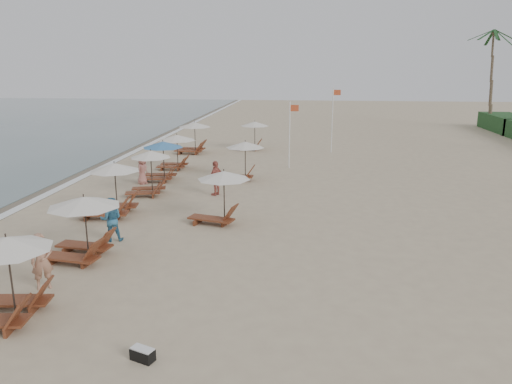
# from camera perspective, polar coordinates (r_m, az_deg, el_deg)

# --- Properties ---
(ground) EXTENTS (160.00, 160.00, 0.00)m
(ground) POSITION_cam_1_polar(r_m,az_deg,el_deg) (16.95, -1.91, -8.10)
(ground) COLOR tan
(ground) RESTS_ON ground
(wet_sand_band) EXTENTS (3.20, 140.00, 0.01)m
(wet_sand_band) POSITION_cam_1_polar(r_m,az_deg,el_deg) (30.16, -23.22, 0.82)
(wet_sand_band) COLOR #6B5E4C
(wet_sand_band) RESTS_ON ground
(foam_line) EXTENTS (0.50, 140.00, 0.02)m
(foam_line) POSITION_cam_1_polar(r_m,az_deg,el_deg) (29.55, -21.02, 0.79)
(foam_line) COLOR white
(foam_line) RESTS_ON ground
(lounger_station_0) EXTENTS (2.64, 2.26, 2.32)m
(lounger_station_0) POSITION_cam_1_polar(r_m,az_deg,el_deg) (14.46, -27.21, -9.04)
(lounger_station_0) COLOR brown
(lounger_station_0) RESTS_ON ground
(lounger_station_1) EXTENTS (2.72, 2.44, 2.23)m
(lounger_station_1) POSITION_cam_1_polar(r_m,az_deg,el_deg) (17.87, -19.66, -3.80)
(lounger_station_1) COLOR brown
(lounger_station_1) RESTS_ON ground
(lounger_station_2) EXTENTS (2.75, 2.29, 2.39)m
(lounger_station_2) POSITION_cam_1_polar(r_m,az_deg,el_deg) (22.63, -16.53, -0.10)
(lounger_station_2) COLOR brown
(lounger_station_2) RESTS_ON ground
(lounger_station_3) EXTENTS (2.37, 2.07, 2.31)m
(lounger_station_3) POSITION_cam_1_polar(r_m,az_deg,el_deg) (25.82, -12.36, 2.24)
(lounger_station_3) COLOR brown
(lounger_station_3) RESTS_ON ground
(lounger_station_4) EXTENTS (2.56, 2.31, 2.29)m
(lounger_station_4) POSITION_cam_1_polar(r_m,az_deg,el_deg) (28.90, -10.99, 3.63)
(lounger_station_4) COLOR brown
(lounger_station_4) RESTS_ON ground
(lounger_station_5) EXTENTS (2.50, 2.39, 2.21)m
(lounger_station_5) POSITION_cam_1_polar(r_m,az_deg,el_deg) (32.10, -9.36, 4.83)
(lounger_station_5) COLOR brown
(lounger_station_5) RESTS_ON ground
(lounger_station_6) EXTENTS (2.76, 2.44, 2.34)m
(lounger_station_6) POSITION_cam_1_polar(r_m,az_deg,el_deg) (37.80, -7.41, 6.22)
(lounger_station_6) COLOR brown
(lounger_station_6) RESTS_ON ground
(inland_station_0) EXTENTS (2.71, 2.24, 2.22)m
(inland_station_0) POSITION_cam_1_polar(r_m,az_deg,el_deg) (20.64, -4.35, 0.05)
(inland_station_0) COLOR brown
(inland_station_0) RESTS_ON ground
(inland_station_1) EXTENTS (2.70, 2.24, 2.22)m
(inland_station_1) POSITION_cam_1_polar(r_m,az_deg,el_deg) (28.56, -1.73, 4.06)
(inland_station_1) COLOR brown
(inland_station_1) RESTS_ON ground
(inland_station_2) EXTENTS (2.74, 2.24, 2.22)m
(inland_station_2) POSITION_cam_1_polar(r_m,az_deg,el_deg) (38.87, -0.51, 6.82)
(inland_station_2) COLOR brown
(inland_station_2) RESTS_ON ground
(beachgoer_near) EXTENTS (0.75, 0.69, 1.72)m
(beachgoer_near) POSITION_cam_1_polar(r_m,az_deg,el_deg) (16.08, -23.46, -7.33)
(beachgoer_near) COLOR #A8755B
(beachgoer_near) RESTS_ON ground
(beachgoer_mid_a) EXTENTS (0.98, 0.86, 1.70)m
(beachgoer_mid_a) POSITION_cam_1_polar(r_m,az_deg,el_deg) (19.45, -16.37, -3.04)
(beachgoer_mid_a) COLOR #2D6789
(beachgoer_mid_a) RESTS_ON ground
(beachgoer_far_a) EXTENTS (0.82, 1.14, 1.79)m
(beachgoer_far_a) POSITION_cam_1_polar(r_m,az_deg,el_deg) (25.32, -4.64, 1.61)
(beachgoer_far_a) COLOR #AD5245
(beachgoer_far_a) RESTS_ON ground
(beachgoer_far_b) EXTENTS (0.70, 0.88, 1.57)m
(beachgoer_far_b) POSITION_cam_1_polar(r_m,az_deg,el_deg) (28.35, -12.98, 2.45)
(beachgoer_far_b) COLOR #AF695F
(beachgoer_far_b) RESTS_ON ground
(duffel_bag) EXTENTS (0.61, 0.46, 0.31)m
(duffel_bag) POSITION_cam_1_polar(r_m,az_deg,el_deg) (12.03, -12.94, -17.76)
(duffel_bag) COLOR black
(duffel_bag) RESTS_ON ground
(flag_pole_near) EXTENTS (0.60, 0.08, 4.26)m
(flag_pole_near) POSITION_cam_1_polar(r_m,az_deg,el_deg) (31.83, 3.96, 6.96)
(flag_pole_near) COLOR silver
(flag_pole_near) RESTS_ON ground
(flag_pole_far) EXTENTS (0.60, 0.08, 4.92)m
(flag_pole_far) POSITION_cam_1_polar(r_m,az_deg,el_deg) (38.09, 8.85, 8.56)
(flag_pole_far) COLOR silver
(flag_pole_far) RESTS_ON ground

